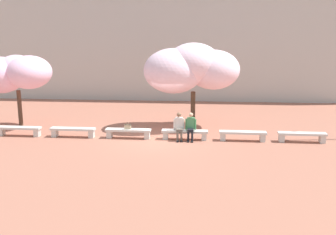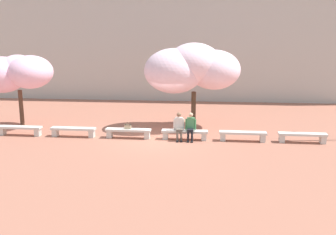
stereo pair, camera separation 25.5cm
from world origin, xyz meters
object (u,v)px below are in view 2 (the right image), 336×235
at_px(stone_bench_near_west, 73,130).
at_px(cherry_tree_main, 192,68).
at_px(handbag, 128,126).
at_px(stone_bench_near_east, 185,133).
at_px(stone_bench_far_east, 302,136).
at_px(stone_bench_center, 128,132).
at_px(person_seated_left, 179,125).
at_px(stone_bench_east_end, 243,135).
at_px(stone_bench_west_end, 20,129).
at_px(cherry_tree_secondary, 16,73).
at_px(person_seated_right, 191,126).

xyz_separation_m(stone_bench_near_west, cherry_tree_main, (5.58, 2.33, 2.81)).
height_order(stone_bench_near_west, handbag, handbag).
distance_m(stone_bench_near_east, handbag, 2.71).
relative_size(stone_bench_near_west, stone_bench_far_east, 1.00).
bearing_deg(stone_bench_near_west, stone_bench_far_east, 0.00).
distance_m(stone_bench_center, person_seated_left, 2.45).
relative_size(stone_bench_near_east, stone_bench_east_end, 1.00).
bearing_deg(cherry_tree_main, handbag, -141.21).
bearing_deg(stone_bench_near_east, handbag, -179.84).
bearing_deg(person_seated_left, stone_bench_center, 178.74).
relative_size(stone_bench_west_end, handbag, 6.38).
bearing_deg(stone_bench_east_end, cherry_tree_secondary, 171.53).
bearing_deg(stone_bench_east_end, stone_bench_west_end, 180.00).
bearing_deg(stone_bench_center, stone_bench_east_end, 0.00).
xyz_separation_m(stone_bench_east_end, cherry_tree_main, (-2.47, 2.33, 2.81)).
relative_size(stone_bench_center, cherry_tree_main, 0.44).
height_order(stone_bench_west_end, cherry_tree_main, cherry_tree_main).
bearing_deg(stone_bench_center, stone_bench_far_east, 0.00).
height_order(stone_bench_far_east, person_seated_right, person_seated_right).
distance_m(stone_bench_near_east, stone_bench_far_east, 5.37).
bearing_deg(person_seated_left, stone_bench_west_end, 179.61).
relative_size(stone_bench_west_end, person_seated_right, 1.68).
bearing_deg(stone_bench_far_east, handbag, -179.95).
distance_m(stone_bench_far_east, cherry_tree_secondary, 14.57).
bearing_deg(cherry_tree_secondary, stone_bench_west_end, -64.23).
height_order(stone_bench_east_end, handbag, handbag).
bearing_deg(person_seated_right, stone_bench_near_west, 179.46).
relative_size(person_seated_right, cherry_tree_secondary, 0.33).
bearing_deg(stone_bench_west_end, cherry_tree_main, 15.77).
bearing_deg(cherry_tree_main, cherry_tree_secondary, -176.15).
height_order(stone_bench_near_west, cherry_tree_main, cherry_tree_main).
xyz_separation_m(stone_bench_center, cherry_tree_main, (2.90, 2.33, 2.81)).
distance_m(stone_bench_west_end, stone_bench_near_west, 2.68).
bearing_deg(stone_bench_east_end, stone_bench_near_east, 180.00).
relative_size(stone_bench_east_end, cherry_tree_main, 0.44).
distance_m(cherry_tree_main, cherry_tree_secondary, 9.12).
relative_size(stone_bench_near_east, person_seated_right, 1.68).
xyz_separation_m(stone_bench_center, stone_bench_near_east, (2.68, 0.00, 0.00)).
xyz_separation_m(stone_bench_center, handbag, (-0.01, -0.01, 0.27)).
xyz_separation_m(stone_bench_west_end, stone_bench_center, (5.37, 0.00, 0.00)).
height_order(stone_bench_near_west, person_seated_left, person_seated_left).
relative_size(stone_bench_center, stone_bench_near_east, 1.00).
xyz_separation_m(stone_bench_west_end, cherry_tree_main, (8.26, 2.33, 2.81)).
xyz_separation_m(stone_bench_near_west, person_seated_right, (5.64, -0.05, 0.39)).
bearing_deg(stone_bench_east_end, handbag, -179.92).
height_order(stone_bench_center, cherry_tree_main, cherry_tree_main).
bearing_deg(stone_bench_west_end, stone_bench_east_end, 0.00).
relative_size(stone_bench_center, person_seated_left, 1.68).
bearing_deg(cherry_tree_main, stone_bench_near_west, -157.31).
bearing_deg(handbag, stone_bench_near_east, 0.16).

